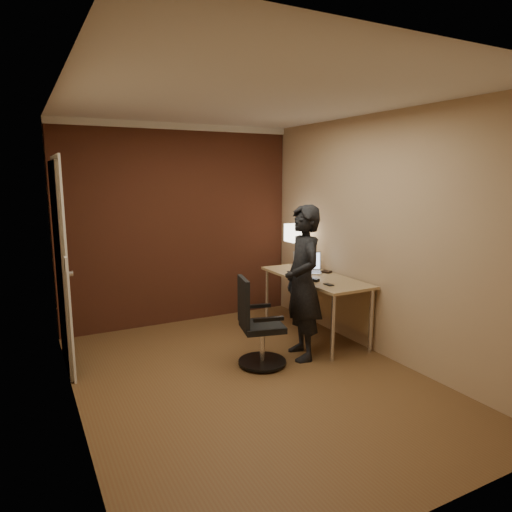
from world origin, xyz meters
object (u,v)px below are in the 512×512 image
desk_lamp (296,233)px  phone (329,284)px  laptop (307,266)px  wallet (326,272)px  desk (320,286)px  person (303,283)px  office_chair (257,328)px  mouse (314,280)px

desk_lamp → phone: (-0.25, -1.05, -0.41)m
laptop → wallet: bearing=-41.6°
desk → person: (-0.54, -0.45, 0.19)m
laptop → office_chair: laptop is taller
office_chair → desk_lamp: bearing=43.3°
desk → person: size_ratio=0.94×
desk → person: bearing=-140.1°
laptop → wallet: size_ratio=3.77×
phone → wallet: 0.62m
mouse → office_chair: size_ratio=0.11×
person → laptop: bearing=156.3°
person → wallet: bearing=141.1°
desk → wallet: bearing=28.7°
desk → office_chair: bearing=-157.7°
office_chair → person: person is taller
laptop → phone: size_ratio=3.61×
phone → person: (-0.34, -0.01, 0.06)m
desk → wallet: size_ratio=13.64×
phone → office_chair: bearing=179.1°
desk → desk_lamp: bearing=85.2°
desk → person: person is taller
person → phone: bearing=105.5°
wallet → mouse: bearing=-141.5°
mouse → phone: bearing=-101.7°
laptop → wallet: 0.23m
desk_lamp → person: person is taller
phone → wallet: wallet is taller
desk_lamp → wallet: (0.10, -0.53, -0.41)m
wallet → office_chair: size_ratio=0.12×
wallet → office_chair: (-1.21, -0.52, -0.35)m
laptop → phone: 0.69m
mouse → person: bearing=-164.8°
office_chair → desk: bearing=22.3°
laptop → person: (-0.51, -0.68, -0.00)m
mouse → phone: mouse is taller
desk → office_chair: office_chair is taller
mouse → wallet: size_ratio=0.91×
desk_lamp → person: size_ratio=0.34×
office_chair → person: (0.52, -0.01, 0.40)m
phone → wallet: bearing=55.1°
mouse → person: (-0.30, -0.22, 0.05)m
desk → laptop: bearing=95.7°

